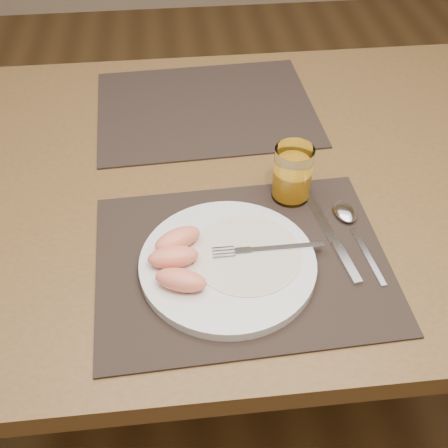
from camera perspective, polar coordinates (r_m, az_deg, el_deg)
The scene contains 11 objects.
ground at distance 1.62m, azimuth 0.48°, elevation -15.94°, with size 5.00×5.00×0.00m, color brown.
table at distance 1.09m, azimuth 0.69°, elevation 1.77°, with size 1.40×0.90×0.75m.
placemat_near at distance 0.88m, azimuth 1.85°, elevation -3.82°, with size 0.45×0.35×0.00m, color #2E221C.
placemat_far at distance 1.21m, azimuth -1.87°, elevation 11.69°, with size 0.45×0.35×0.00m, color #2E221C.
plate at distance 0.86m, azimuth 0.39°, elevation -4.09°, with size 0.27×0.27×0.02m, color white.
plate_dressing at distance 0.86m, azimuth 2.30°, elevation -3.04°, with size 0.17×0.17×0.00m.
fork at distance 0.87m, azimuth 3.52°, elevation -2.64°, with size 0.17×0.02×0.00m.
knife at distance 0.92m, azimuth 11.16°, elevation -1.76°, with size 0.05×0.22×0.01m.
spoon at distance 0.96m, azimuth 12.48°, elevation 0.64°, with size 0.04×0.19×0.01m.
juice_glass at distance 0.96m, azimuth 6.95°, elevation 4.89°, with size 0.07×0.07×0.10m.
grapefruit_wedges at distance 0.84m, azimuth -4.78°, elevation -3.48°, with size 0.09×0.14×0.03m.
Camera 1 is at (-0.10, -0.80, 1.40)m, focal length 45.00 mm.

